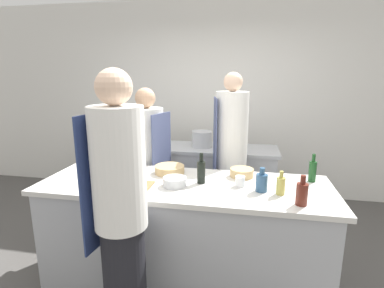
{
  "coord_description": "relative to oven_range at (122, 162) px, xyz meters",
  "views": [
    {
      "loc": [
        0.5,
        -2.28,
        1.77
      ],
      "look_at": [
        0.0,
        0.35,
        1.15
      ],
      "focal_mm": 28.0,
      "sensor_mm": 36.0,
      "label": 1
    }
  ],
  "objects": [
    {
      "name": "ground_plane",
      "position": [
        1.32,
        -1.71,
        -0.5
      ],
      "size": [
        16.0,
        16.0,
        0.0
      ],
      "primitive_type": "plane",
      "color": "#4C4947"
    },
    {
      "name": "wall_back",
      "position": [
        1.32,
        0.42,
        0.9
      ],
      "size": [
        8.0,
        0.06,
        2.8
      ],
      "color": "silver",
      "rests_on": "ground_plane"
    },
    {
      "name": "prep_counter",
      "position": [
        1.32,
        -1.71,
        -0.05
      ],
      "size": [
        2.39,
        0.82,
        0.9
      ],
      "color": "#A8AAAF",
      "rests_on": "ground_plane"
    },
    {
      "name": "pass_counter",
      "position": [
        1.34,
        -0.44,
        -0.05
      ],
      "size": [
        1.71,
        0.56,
        0.9
      ],
      "color": "#A8AAAF",
      "rests_on": "ground_plane"
    },
    {
      "name": "oven_range",
      "position": [
        0.0,
        0.0,
        0.0
      ],
      "size": [
        0.8,
        0.74,
        1.0
      ],
      "color": "#A8AAAF",
      "rests_on": "ground_plane"
    },
    {
      "name": "chef_at_prep_near",
      "position": [
        1.05,
        -2.37,
        0.42
      ],
      "size": [
        0.36,
        0.35,
        1.81
      ],
      "rotation": [
        0.0,
        0.0,
        1.43
      ],
      "color": "black",
      "rests_on": "ground_plane"
    },
    {
      "name": "chef_at_stove",
      "position": [
        0.79,
        -1.07,
        0.32
      ],
      "size": [
        0.41,
        0.4,
        1.64
      ],
      "rotation": [
        0.0,
        0.0,
        -1.86
      ],
      "color": "black",
      "rests_on": "ground_plane"
    },
    {
      "name": "chef_at_pass_far",
      "position": [
        1.65,
        -0.95,
        0.41
      ],
      "size": [
        0.37,
        0.35,
        1.79
      ],
      "rotation": [
        0.0,
        0.0,
        1.76
      ],
      "color": "black",
      "rests_on": "ground_plane"
    },
    {
      "name": "bottle_olive_oil",
      "position": [
        1.46,
        -1.68,
        0.5
      ],
      "size": [
        0.07,
        0.07,
        0.25
      ],
      "color": "black",
      "rests_on": "prep_counter"
    },
    {
      "name": "bottle_vinegar",
      "position": [
        2.08,
        -1.81,
        0.47
      ],
      "size": [
        0.06,
        0.06,
        0.18
      ],
      "color": "#B2A84C",
      "rests_on": "prep_counter"
    },
    {
      "name": "bottle_wine",
      "position": [
        2.36,
        -1.47,
        0.49
      ],
      "size": [
        0.06,
        0.06,
        0.24
      ],
      "color": "#19471E",
      "rests_on": "prep_counter"
    },
    {
      "name": "bottle_cooking_oil",
      "position": [
        1.94,
        -1.77,
        0.47
      ],
      "size": [
        0.09,
        0.09,
        0.19
      ],
      "color": "#2D5175",
      "rests_on": "prep_counter"
    },
    {
      "name": "bottle_sauce",
      "position": [
        2.2,
        -1.97,
        0.48
      ],
      "size": [
        0.08,
        0.08,
        0.21
      ],
      "color": "#5B2319",
      "rests_on": "prep_counter"
    },
    {
      "name": "bowl_mixing_large",
      "position": [
        1.78,
        -1.46,
        0.43
      ],
      "size": [
        0.2,
        0.2,
        0.07
      ],
      "color": "tan",
      "rests_on": "prep_counter"
    },
    {
      "name": "bowl_prep_small",
      "position": [
        1.14,
        -1.49,
        0.43
      ],
      "size": [
        0.27,
        0.27,
        0.07
      ],
      "color": "tan",
      "rests_on": "prep_counter"
    },
    {
      "name": "bowl_ceramic_blue",
      "position": [
        1.26,
        -1.79,
        0.43
      ],
      "size": [
        0.19,
        0.19,
        0.07
      ],
      "color": "#B7BABC",
      "rests_on": "prep_counter"
    },
    {
      "name": "bowl_wooden_salad",
      "position": [
        0.56,
        -1.65,
        0.43
      ],
      "size": [
        0.25,
        0.25,
        0.06
      ],
      "color": "navy",
      "rests_on": "prep_counter"
    },
    {
      "name": "cup",
      "position": [
        1.78,
        -1.7,
        0.44
      ],
      "size": [
        0.08,
        0.08,
        0.08
      ],
      "color": "white",
      "rests_on": "prep_counter"
    },
    {
      "name": "cutting_board",
      "position": [
        0.94,
        -1.85,
        0.4
      ],
      "size": [
        0.29,
        0.21,
        0.01
      ],
      "color": "olive",
      "rests_on": "prep_counter"
    },
    {
      "name": "stockpot",
      "position": [
        1.27,
        -0.45,
        0.5
      ],
      "size": [
        0.24,
        0.24,
        0.2
      ],
      "color": "#A8AAAF",
      "rests_on": "pass_counter"
    }
  ]
}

